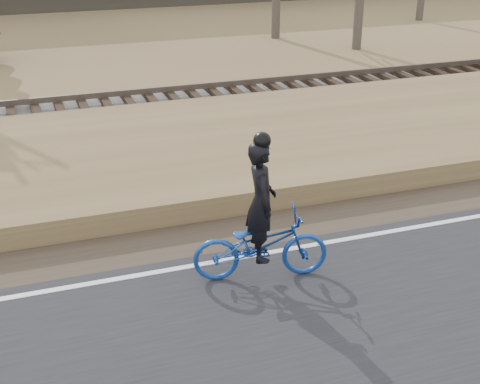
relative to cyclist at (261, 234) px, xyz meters
name	(u,v)px	position (x,y,z in m)	size (l,w,h in m)	color
ground	(193,276)	(-0.96, 0.45, -0.80)	(120.00, 120.00, 0.00)	olive
road	(248,371)	(-0.96, -2.05, -0.77)	(120.00, 6.00, 0.06)	black
edge_line	(190,266)	(-0.96, 0.65, -0.74)	(120.00, 0.12, 0.01)	silver
shoulder	(174,241)	(-0.96, 1.65, -0.78)	(120.00, 1.60, 0.04)	#473A2B
embankment	(139,170)	(-0.96, 4.65, -0.58)	(120.00, 5.00, 0.44)	olive
ballast	(109,118)	(-0.96, 8.45, -0.58)	(120.00, 3.00, 0.45)	slate
railroad	(109,107)	(-0.96, 8.45, -0.28)	(120.00, 2.40, 0.29)	black
cyclist	(261,234)	(0.00, 0.00, 0.00)	(2.18, 1.13, 2.36)	navy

